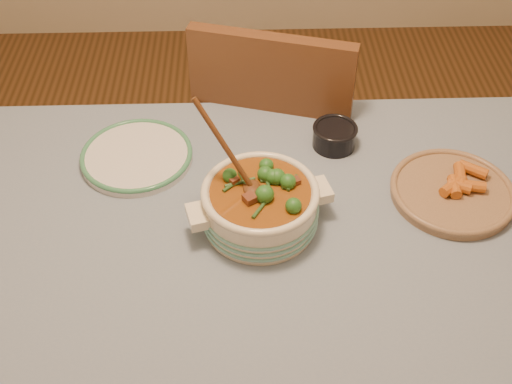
# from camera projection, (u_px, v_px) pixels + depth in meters

# --- Properties ---
(dining_table) EXTENTS (1.68, 1.08, 0.76)m
(dining_table) POSITION_uv_depth(u_px,v_px,m) (256.00, 268.00, 1.52)
(dining_table) COLOR brown
(dining_table) RESTS_ON floor
(stew_casserole) EXTENTS (0.34, 0.32, 0.32)m
(stew_casserole) POSITION_uv_depth(u_px,v_px,m) (260.00, 202.00, 1.46)
(stew_casserole) COLOR #EEE4C7
(stew_casserole) RESTS_ON dining_table
(white_plate) EXTENTS (0.37, 0.37, 0.03)m
(white_plate) POSITION_uv_depth(u_px,v_px,m) (137.00, 156.00, 1.66)
(white_plate) COLOR silver
(white_plate) RESTS_ON dining_table
(condiment_bowl) EXTENTS (0.12, 0.12, 0.06)m
(condiment_bowl) POSITION_uv_depth(u_px,v_px,m) (335.00, 135.00, 1.68)
(condiment_bowl) COLOR black
(condiment_bowl) RESTS_ON dining_table
(fried_plate) EXTENTS (0.30, 0.30, 0.05)m
(fried_plate) POSITION_uv_depth(u_px,v_px,m) (453.00, 190.00, 1.56)
(fried_plate) COLOR #9F7A58
(fried_plate) RESTS_ON dining_table
(chair_far) EXTENTS (0.57, 0.57, 0.99)m
(chair_far) POSITION_uv_depth(u_px,v_px,m) (278.00, 135.00, 2.05)
(chair_far) COLOR #562F1A
(chair_far) RESTS_ON floor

